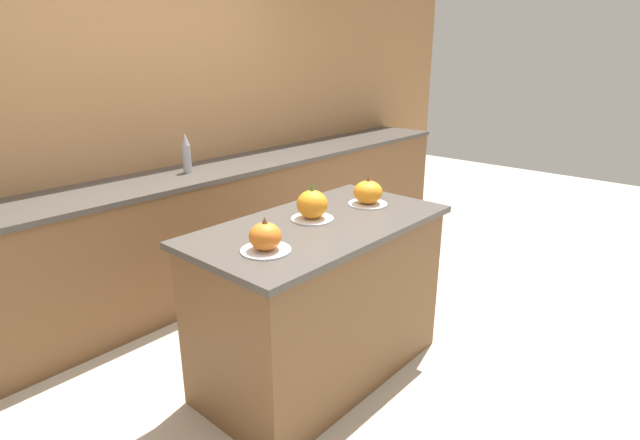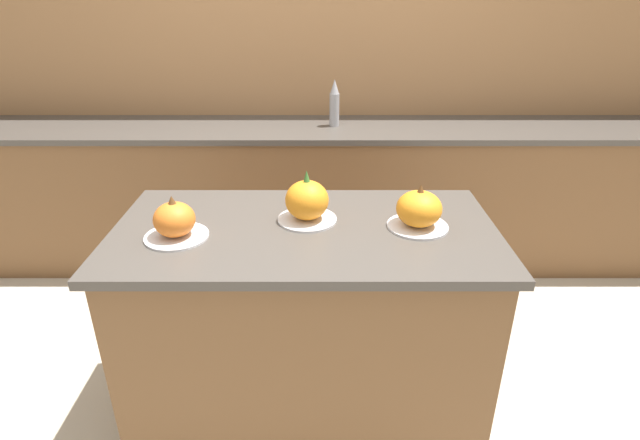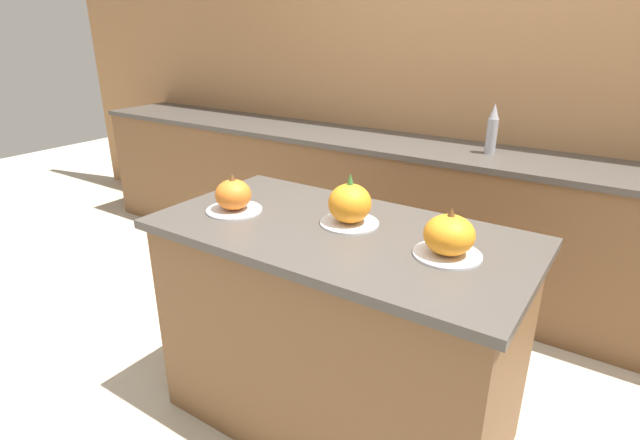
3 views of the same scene
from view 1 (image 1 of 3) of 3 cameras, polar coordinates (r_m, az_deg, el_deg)
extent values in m
plane|color=#BCB29E|center=(3.03, 0.06, -16.77)|extent=(12.00, 12.00, 0.00)
cube|color=#9E7047|center=(3.85, -19.66, 10.09)|extent=(8.00, 0.06, 2.50)
cube|color=brown|center=(2.80, 0.06, -9.46)|extent=(1.37, 0.69, 0.88)
cube|color=#47423D|center=(2.61, 0.07, -0.63)|extent=(1.43, 0.75, 0.03)
cube|color=brown|center=(3.77, -15.87, -2.35)|extent=(6.00, 0.56, 0.90)
cube|color=#47423D|center=(3.64, -16.51, 4.51)|extent=(6.00, 0.60, 0.03)
cylinder|color=silver|center=(2.25, -6.21, -3.45)|extent=(0.23, 0.23, 0.01)
ellipsoid|color=orange|center=(2.23, -6.27, -1.86)|extent=(0.15, 0.15, 0.12)
cone|color=brown|center=(2.20, -6.34, -0.05)|extent=(0.03, 0.03, 0.03)
cylinder|color=silver|center=(2.65, -0.89, 0.16)|extent=(0.23, 0.23, 0.01)
ellipsoid|color=orange|center=(2.63, -0.90, 1.80)|extent=(0.16, 0.16, 0.15)
cone|color=#38702D|center=(2.60, -0.91, 3.80)|extent=(0.03, 0.03, 0.05)
cylinder|color=silver|center=(2.92, 5.47, 1.85)|extent=(0.23, 0.23, 0.01)
ellipsoid|color=orange|center=(2.90, 5.51, 3.18)|extent=(0.17, 0.17, 0.13)
cone|color=brown|center=(2.88, 5.56, 4.70)|extent=(0.03, 0.03, 0.03)
cylinder|color=#99999E|center=(3.71, -14.98, 6.77)|extent=(0.06, 0.06, 0.20)
cone|color=#99999E|center=(3.68, -15.16, 8.93)|extent=(0.05, 0.05, 0.09)
camera|label=2|loc=(1.90, 43.99, 12.84)|focal=28.00mm
camera|label=3|loc=(2.76, 39.20, 11.99)|focal=28.00mm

